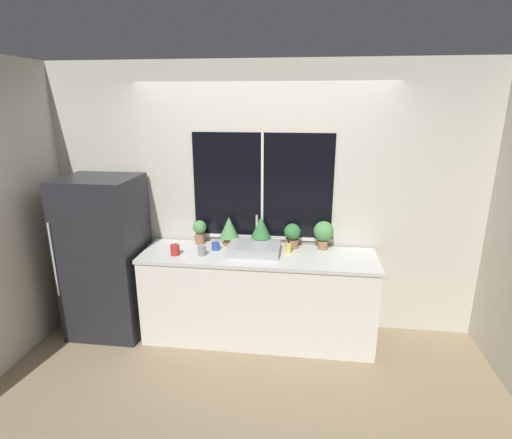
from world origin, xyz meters
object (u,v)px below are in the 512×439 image
object	(u,v)px
potted_plant_far_left	(200,230)
mug_blue	(216,246)
soap_bottle	(289,248)
potted_plant_right	(292,235)
potted_plant_far_right	(323,232)
mug_red	(175,250)
sink	(254,249)
refrigerator	(106,257)
potted_plant_center	(261,228)
potted_plant_left	(229,229)
mug_grey	(202,251)

from	to	relation	value
potted_plant_far_left	mug_blue	xyz separation A→B (m)	(0.20, -0.16, -0.11)
potted_plant_far_left	soap_bottle	size ratio (longest dim) A/B	1.76
potted_plant_right	potted_plant_far_right	bearing A→B (deg)	-0.00
mug_red	sink	bearing A→B (deg)	10.83
refrigerator	mug_red	size ratio (longest dim) A/B	16.01
soap_bottle	mug_blue	distance (m)	0.72
potted_plant_far_left	potted_plant_right	bearing A→B (deg)	0.00
sink	potted_plant_center	bearing A→B (deg)	77.77
potted_plant_left	potted_plant_right	distance (m)	0.64
refrigerator	soap_bottle	world-z (taller)	refrigerator
soap_bottle	mug_grey	distance (m)	0.83
mug_grey	potted_plant_right	bearing A→B (deg)	20.74
sink	potted_plant_right	world-z (taller)	sink
potted_plant_center	mug_grey	bearing A→B (deg)	-148.97
potted_plant_center	mug_red	bearing A→B (deg)	-156.61
soap_bottle	mug_grey	world-z (taller)	soap_bottle
sink	mug_red	distance (m)	0.76
potted_plant_far_right	potted_plant_right	bearing A→B (deg)	180.00
potted_plant_far_left	sink	bearing A→B (deg)	-18.56
potted_plant_center	mug_grey	size ratio (longest dim) A/B	3.27
mug_blue	soap_bottle	bearing A→B (deg)	-0.48
sink	refrigerator	bearing A→B (deg)	-177.76
potted_plant_center	mug_grey	world-z (taller)	potted_plant_center
potted_plant_left	mug_blue	xyz separation A→B (m)	(-0.11, -0.16, -0.13)
mug_red	potted_plant_right	bearing A→B (deg)	17.20
potted_plant_left	mug_grey	world-z (taller)	potted_plant_left
refrigerator	potted_plant_center	bearing A→B (deg)	9.43
potted_plant_far_right	mug_grey	xyz separation A→B (m)	(-1.15, -0.32, -0.13)
mug_grey	mug_blue	size ratio (longest dim) A/B	1.25
potted_plant_far_left	potted_plant_right	world-z (taller)	potted_plant_right
sink	potted_plant_right	bearing A→B (deg)	29.10
potted_plant_far_left	mug_grey	distance (m)	0.35
potted_plant_left	mug_grey	distance (m)	0.40
soap_bottle	mug_blue	xyz separation A→B (m)	(-0.72, 0.01, -0.02)
potted_plant_far_right	mug_red	size ratio (longest dim) A/B	2.82
potted_plant_center	potted_plant_right	xyz separation A→B (m)	(0.31, 0.00, -0.05)
potted_plant_far_left	potted_plant_left	world-z (taller)	potted_plant_left
potted_plant_center	mug_blue	bearing A→B (deg)	-159.90
potted_plant_center	potted_plant_far_right	distance (m)	0.62
refrigerator	potted_plant_far_right	world-z (taller)	refrigerator
potted_plant_far_left	mug_red	xyz separation A→B (m)	(-0.16, -0.34, -0.09)
sink	potted_plant_far_right	xyz separation A→B (m)	(0.66, 0.20, 0.13)
potted_plant_right	potted_plant_far_left	bearing A→B (deg)	180.00
refrigerator	mug_red	distance (m)	0.78
potted_plant_right	potted_plant_far_right	distance (m)	0.31
sink	mug_red	bearing A→B (deg)	-169.17
potted_plant_far_right	soap_bottle	world-z (taller)	potted_plant_far_right
potted_plant_far_left	potted_plant_left	xyz separation A→B (m)	(0.31, 0.00, 0.03)
potted_plant_left	potted_plant_right	world-z (taller)	potted_plant_left
potted_plant_right	potted_plant_far_right	xyz separation A→B (m)	(0.31, -0.00, 0.04)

